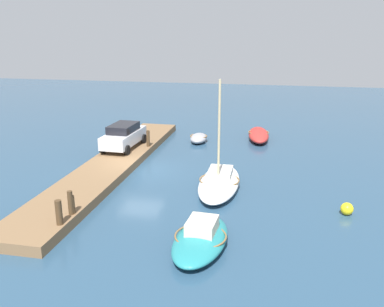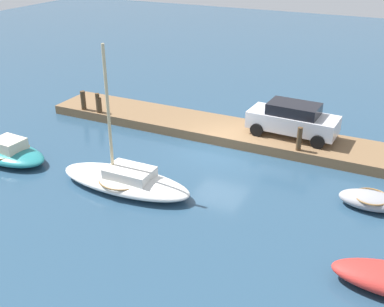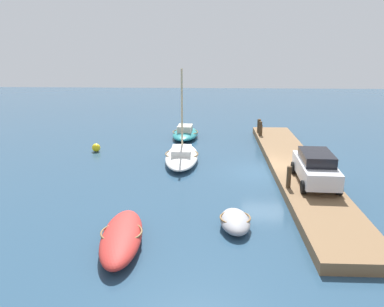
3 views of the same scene
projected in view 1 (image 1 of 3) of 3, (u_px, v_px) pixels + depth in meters
name	position (u px, v px, depth m)	size (l,w,h in m)	color
ground_plane	(140.00, 170.00, 24.94)	(84.00, 84.00, 0.00)	navy
dock_platform	(112.00, 164.00, 25.21)	(20.73, 2.86, 0.48)	brown
dinghy_grey	(199.00, 138.00, 31.03)	(2.37, 1.35, 0.62)	#939399
rowboat_red	(259.00, 135.00, 31.72)	(4.61, 1.89, 0.75)	#B72D28
sailboat_white	(219.00, 181.00, 21.92)	(5.81, 2.16, 5.84)	white
motorboat_teal	(201.00, 238.00, 16.01)	(4.35, 2.23, 1.07)	teal
mooring_post_west	(148.00, 138.00, 28.08)	(0.23, 0.23, 1.10)	#47331E
mooring_post_mid_west	(72.00, 205.00, 17.81)	(0.28, 0.28, 0.81)	#47331E
mooring_post_mid_east	(70.00, 203.00, 17.70)	(0.22, 0.22, 1.07)	#47331E
mooring_post_east	(59.00, 212.00, 16.78)	(0.27, 0.27, 1.05)	#47331E
parked_car	(124.00, 136.00, 27.61)	(4.30, 2.05, 1.64)	silver
marker_buoy	(347.00, 209.00, 18.85)	(0.58, 0.58, 0.58)	yellow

